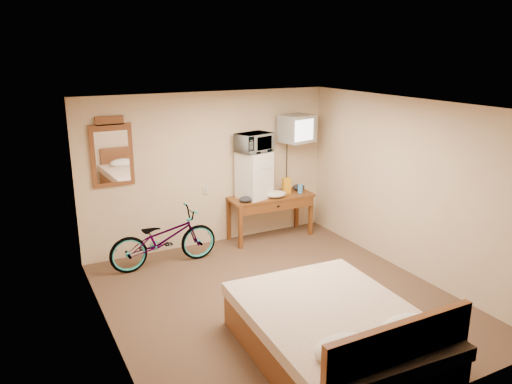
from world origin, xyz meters
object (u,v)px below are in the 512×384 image
Objects in this scene: blue_cup at (300,189)px; crt_television at (297,128)px; bicycle at (164,238)px; bed at (337,334)px; desk at (271,202)px; mini_fridge at (254,175)px; microwave at (254,143)px; wall_mirror at (112,153)px.

crt_television is at bearing 112.12° from blue_cup.
bicycle is 0.71× the size of bed.
bed is at bearing -164.87° from bicycle.
bed is (-1.59, -3.39, -1.56)m from crt_television.
bed is (0.87, -3.11, -0.14)m from bicycle.
desk is 1.92× the size of mini_fridge.
mini_fridge is 1.37× the size of microwave.
microwave is 3.79m from bed.
mini_fridge is 5.19× the size of blue_cup.
bed is at bearing -103.22° from mini_fridge.
microwave is at bearing 170.86° from blue_cup.
bed reaches higher than bicycle.
bed is at bearing -115.16° from crt_television.
mini_fridge reaches higher than bicycle.
microwave is (-0.30, 0.06, 1.04)m from desk.
microwave reaches higher than bicycle.
microwave reaches higher than bed.
crt_television is at bearing 64.84° from bed.
bed is at bearing -68.68° from wall_mirror.
mini_fridge is 0.34× the size of bed.
desk is 2.26× the size of crt_television.
desk is at bearing -177.32° from crt_television.
crt_television is (0.79, -0.04, 0.72)m from mini_fridge.
desk is 9.96× the size of blue_cup.
bicycle is at bearing -172.63° from desk.
microwave is 0.34× the size of bicycle.
blue_cup is at bearing 63.73° from bed.
blue_cup is at bearing -9.13° from mini_fridge.
crt_television reaches higher than bed.
microwave is at bearing 56.31° from mini_fridge.
crt_television is at bearing -3.05° from mini_fridge.
blue_cup is at bearing -86.24° from bicycle.
desk is at bearing -6.22° from wall_mirror.
blue_cup is 3.18m from wall_mirror.
blue_cup is 0.06× the size of bed.
wall_mirror is at bearing 45.46° from bicycle.
bicycle is at bearing 105.66° from bed.
desk is 3.56m from bed.
microwave is 0.25× the size of bed.
mini_fridge is at bearing -5.39° from wall_mirror.
wall_mirror is at bearing 111.32° from bed.
blue_cup is at bearing -67.88° from crt_television.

